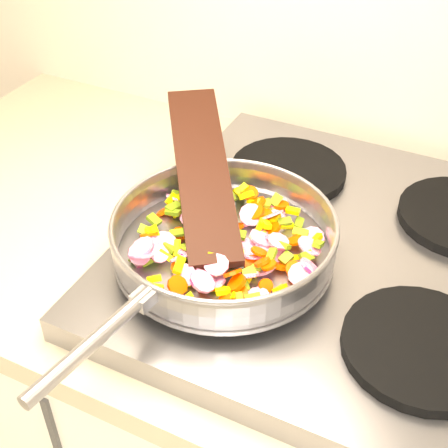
% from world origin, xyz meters
% --- Properties ---
extents(cooktop, '(0.60, 0.60, 0.04)m').
position_xyz_m(cooktop, '(-0.70, 1.67, 0.92)').
color(cooktop, '#939399').
rests_on(cooktop, counter_top).
extents(grate_fl, '(0.19, 0.19, 0.02)m').
position_xyz_m(grate_fl, '(-0.84, 1.52, 0.95)').
color(grate_fl, black).
rests_on(grate_fl, cooktop).
extents(grate_fr, '(0.19, 0.19, 0.02)m').
position_xyz_m(grate_fr, '(-0.56, 1.52, 0.95)').
color(grate_fr, black).
rests_on(grate_fr, cooktop).
extents(grate_bl, '(0.19, 0.19, 0.02)m').
position_xyz_m(grate_bl, '(-0.84, 1.81, 0.95)').
color(grate_bl, black).
rests_on(grate_bl, cooktop).
extents(saute_pan, '(0.34, 0.51, 0.06)m').
position_xyz_m(saute_pan, '(-0.84, 1.56, 0.99)').
color(saute_pan, '#9E9EA5').
rests_on(saute_pan, grate_fl).
extents(vegetable_heap, '(0.27, 0.27, 0.05)m').
position_xyz_m(vegetable_heap, '(-0.84, 1.57, 0.98)').
color(vegetable_heap, '#E2166D').
rests_on(vegetable_heap, saute_pan).
extents(wooden_spatula, '(0.24, 0.30, 0.10)m').
position_xyz_m(wooden_spatula, '(-0.91, 1.64, 1.02)').
color(wooden_spatula, black).
rests_on(wooden_spatula, saute_pan).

